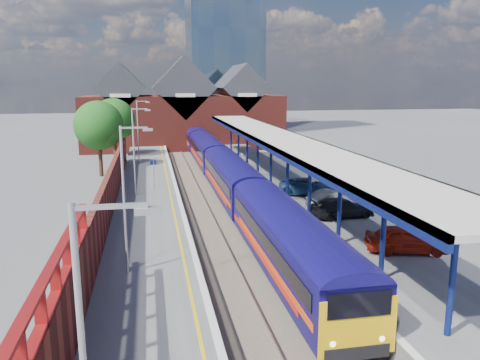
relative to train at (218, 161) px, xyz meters
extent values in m
plane|color=#5B5B5E|center=(-1.49, -0.74, -2.12)|extent=(240.00, 240.00, 0.00)
cube|color=#473D33|center=(-1.49, -10.74, -2.09)|extent=(6.00, 76.00, 0.06)
cube|color=slate|center=(-3.71, -10.74, -2.00)|extent=(0.07, 76.00, 0.14)
cube|color=slate|center=(-2.27, -10.74, -2.00)|extent=(0.07, 76.00, 0.14)
cube|color=slate|center=(-0.71, -10.74, -2.00)|extent=(0.07, 76.00, 0.14)
cube|color=slate|center=(0.73, -10.74, -2.00)|extent=(0.07, 76.00, 0.14)
cube|color=#565659|center=(-6.99, -10.74, -1.62)|extent=(5.00, 76.00, 1.00)
cube|color=#565659|center=(4.51, -10.74, -1.62)|extent=(6.00, 76.00, 1.00)
cube|color=silver|center=(-4.64, -10.74, -1.10)|extent=(0.30, 76.00, 0.05)
cube|color=silver|center=(1.66, -10.74, -1.10)|extent=(0.30, 76.00, 0.05)
cube|color=yellow|center=(-5.24, -10.74, -1.12)|extent=(0.14, 76.00, 0.01)
cube|color=#100B4F|center=(0.01, -24.78, -0.22)|extent=(2.85, 16.01, 2.50)
cube|color=#100B4F|center=(0.01, -24.78, 1.03)|extent=(2.85, 16.01, 0.60)
cube|color=#100B4F|center=(0.01, -8.18, -0.22)|extent=(2.85, 16.01, 2.50)
cube|color=#100B4F|center=(0.01, -8.18, 1.03)|extent=(2.85, 16.01, 0.60)
cube|color=#100B4F|center=(0.01, 8.42, -0.22)|extent=(2.85, 16.01, 2.50)
cube|color=#100B4F|center=(0.01, 8.42, 1.03)|extent=(2.85, 16.01, 0.60)
cube|color=#100B4F|center=(0.01, 25.02, -0.22)|extent=(2.85, 16.01, 2.50)
cube|color=#100B4F|center=(0.01, 25.02, 1.03)|extent=(2.85, 16.01, 0.60)
cube|color=black|center=(-1.41, 0.12, 0.23)|extent=(0.04, 60.54, 0.70)
cube|color=#E8450F|center=(-1.42, 0.12, -0.57)|extent=(0.03, 55.27, 0.30)
cube|color=red|center=(-1.43, 0.12, -0.82)|extent=(0.03, 55.27, 0.30)
cube|color=#F2B20C|center=(0.01, -32.70, -0.42)|extent=(2.82, 0.31, 2.10)
cube|color=black|center=(0.01, -32.80, 0.43)|extent=(2.30, 0.17, 0.90)
cube|color=black|center=(0.01, -30.38, -1.82)|extent=(2.00, 2.40, 0.60)
cube|color=black|center=(0.01, 30.62, -1.82)|extent=(2.00, 2.40, 0.60)
cylinder|color=#0D1850|center=(3.51, -32.74, 0.98)|extent=(0.24, 0.24, 4.20)
cylinder|color=#0D1850|center=(3.51, -27.74, 0.98)|extent=(0.24, 0.24, 4.20)
cylinder|color=#0D1850|center=(3.51, -22.74, 0.98)|extent=(0.24, 0.24, 4.20)
cylinder|color=#0D1850|center=(3.51, -17.74, 0.98)|extent=(0.24, 0.24, 4.20)
cylinder|color=#0D1850|center=(3.51, -12.74, 0.98)|extent=(0.24, 0.24, 4.20)
cylinder|color=#0D1850|center=(3.51, -7.74, 0.98)|extent=(0.24, 0.24, 4.20)
cylinder|color=#0D1850|center=(3.51, -2.74, 0.98)|extent=(0.24, 0.24, 4.20)
cylinder|color=#0D1850|center=(3.51, 2.26, 0.98)|extent=(0.24, 0.24, 4.20)
cylinder|color=#0D1850|center=(3.51, 7.26, 0.98)|extent=(0.24, 0.24, 4.20)
cylinder|color=#0D1850|center=(3.51, 12.26, 0.98)|extent=(0.24, 0.24, 4.20)
cube|color=beige|center=(4.01, -8.74, 3.23)|extent=(4.50, 52.00, 0.25)
cube|color=#0D1850|center=(1.86, -8.74, 3.08)|extent=(0.20, 52.00, 0.55)
cube|color=#0D1850|center=(6.16, -8.74, 3.08)|extent=(0.20, 52.00, 0.55)
cube|color=#A5A8AA|center=(-7.39, -38.74, 5.78)|extent=(1.20, 0.08, 0.08)
cube|color=#A5A8AA|center=(-6.79, -38.74, 5.68)|extent=(0.45, 0.18, 0.12)
cylinder|color=#A5A8AA|center=(-7.99, -24.74, 2.38)|extent=(0.12, 0.12, 7.00)
cube|color=#A5A8AA|center=(-7.39, -24.74, 5.78)|extent=(1.20, 0.08, 0.08)
cube|color=#A5A8AA|center=(-6.79, -24.74, 5.68)|extent=(0.45, 0.18, 0.12)
cylinder|color=#A5A8AA|center=(-7.99, -8.74, 2.38)|extent=(0.12, 0.12, 7.00)
cube|color=#A5A8AA|center=(-7.39, -8.74, 5.78)|extent=(1.20, 0.08, 0.08)
cube|color=#A5A8AA|center=(-6.79, -8.74, 5.68)|extent=(0.45, 0.18, 0.12)
cylinder|color=#A5A8AA|center=(-7.99, 7.26, 2.38)|extent=(0.12, 0.12, 7.00)
cube|color=#A5A8AA|center=(-7.39, 7.26, 5.78)|extent=(1.20, 0.08, 0.08)
cube|color=#A5A8AA|center=(-6.79, 7.26, 5.68)|extent=(0.45, 0.18, 0.12)
cylinder|color=#A5A8AA|center=(-6.49, -6.74, 0.13)|extent=(0.08, 0.08, 2.50)
cube|color=#0C194C|center=(-6.49, -6.74, 1.18)|extent=(0.55, 0.06, 0.35)
cube|color=maroon|center=(-9.59, -16.74, 0.28)|extent=(0.35, 50.00, 2.80)
cube|color=maroon|center=(-9.59, -33.74, 2.68)|extent=(0.30, 15.00, 0.12)
cube|color=maroon|center=(-9.59, -33.74, 1.73)|extent=(0.30, 15.00, 0.12)
cube|color=maroon|center=(-9.59, -36.74, 2.18)|extent=(0.30, 0.12, 1.00)
cube|color=maroon|center=(-9.59, -34.74, 2.18)|extent=(0.30, 0.12, 1.00)
cube|color=maroon|center=(-9.59, -32.74, 2.18)|extent=(0.30, 0.12, 1.00)
cube|color=maroon|center=(-9.59, -30.74, 2.18)|extent=(0.30, 0.12, 1.00)
cube|color=maroon|center=(-9.59, -28.74, 2.18)|extent=(0.30, 0.12, 1.00)
cube|color=maroon|center=(-9.59, -26.74, 2.18)|extent=(0.30, 0.12, 1.00)
cube|color=maroon|center=(-1.49, 27.26, 1.88)|extent=(30.00, 12.00, 8.00)
cube|color=#232328|center=(-10.49, 27.26, 7.08)|extent=(7.13, 12.00, 7.13)
cube|color=#232328|center=(-1.49, 27.26, 7.08)|extent=(9.16, 12.00, 9.16)
cube|color=#232328|center=(7.51, 27.26, 7.08)|extent=(7.13, 12.00, 7.13)
cube|color=beige|center=(-10.49, 21.21, 6.08)|extent=(2.80, 0.15, 0.50)
cube|color=beige|center=(-1.49, 21.21, 6.08)|extent=(2.80, 0.15, 0.50)
cube|color=beige|center=(7.51, 21.21, 6.08)|extent=(2.80, 0.15, 0.50)
cube|color=slate|center=(8.51, 49.26, 17.88)|extent=(14.00, 14.00, 40.00)
cylinder|color=#382314|center=(-11.99, 5.26, -0.12)|extent=(0.44, 0.44, 4.00)
sphere|color=#124514|center=(-11.99, 5.26, 3.38)|extent=(5.20, 5.20, 5.20)
sphere|color=#124514|center=(-11.19, 4.76, 2.68)|extent=(3.20, 3.20, 3.20)
cylinder|color=#382314|center=(-10.99, 13.26, -0.12)|extent=(0.44, 0.44, 4.00)
sphere|color=#124514|center=(-10.99, 13.26, 3.38)|extent=(5.20, 5.20, 5.20)
sphere|color=#124514|center=(-10.19, 12.76, 2.68)|extent=(3.20, 3.20, 3.20)
imported|color=#9E1D0D|center=(6.52, -24.73, -0.40)|extent=(4.56, 2.75, 1.45)
imported|color=#9F9EA3|center=(6.16, -15.26, -0.47)|extent=(4.17, 2.70, 1.30)
imported|color=black|center=(5.88, -17.79, -0.48)|extent=(4.58, 2.25, 1.28)
imported|color=navy|center=(5.79, -11.15, -0.46)|extent=(5.25, 3.63, 1.33)
camera|label=1|loc=(-6.72, -46.35, 7.74)|focal=35.00mm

